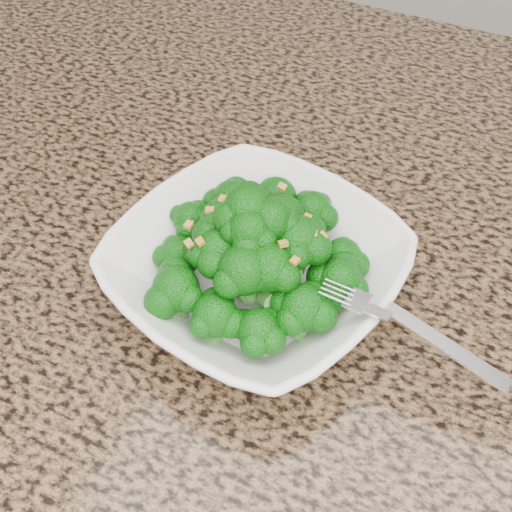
% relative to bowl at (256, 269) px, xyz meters
% --- Properties ---
extents(cabinet, '(1.55, 0.95, 0.87)m').
position_rel_bowl_xyz_m(cabinet, '(0.12, 0.06, -0.50)').
color(cabinet, '#382316').
rests_on(cabinet, ground).
extents(granite_counter, '(1.64, 1.04, 0.03)m').
position_rel_bowl_xyz_m(granite_counter, '(0.12, 0.06, -0.05)').
color(granite_counter, brown).
rests_on(granite_counter, cabinet).
extents(bowl, '(0.31, 0.31, 0.06)m').
position_rel_bowl_xyz_m(bowl, '(0.00, 0.00, 0.00)').
color(bowl, white).
rests_on(bowl, granite_counter).
extents(broccoli_pile, '(0.22, 0.22, 0.08)m').
position_rel_bowl_xyz_m(broccoli_pile, '(-0.00, 0.00, 0.07)').
color(broccoli_pile, '#0C5D0A').
rests_on(broccoli_pile, bowl).
extents(garlic_topping, '(0.13, 0.13, 0.01)m').
position_rel_bowl_xyz_m(garlic_topping, '(-0.00, 0.00, 0.11)').
color(garlic_topping, gold).
rests_on(garlic_topping, broccoli_pile).
extents(fork, '(0.18, 0.05, 0.01)m').
position_rel_bowl_xyz_m(fork, '(0.12, -0.03, 0.04)').
color(fork, silver).
rests_on(fork, bowl).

